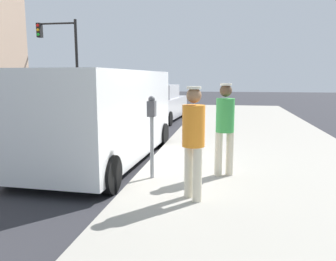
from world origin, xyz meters
The scene contains 8 objects.
ground_plane centered at (0.00, 0.00, 0.00)m, with size 80.00×80.00×0.00m, color #2D2D33.
sidewalk_slab centered at (3.50, 0.00, 0.07)m, with size 5.00×32.00×0.15m, color #9E998E.
parking_meter_near centered at (1.35, -0.73, 1.18)m, with size 0.14×0.18×1.52m.
pedestrian_in_green centered at (2.66, -0.33, 1.15)m, with size 0.35×0.34×1.74m.
pedestrian_in_orange centered at (2.21, -1.70, 1.14)m, with size 0.34×0.34×1.72m.
parked_van centered at (-0.15, 0.82, 1.15)m, with size 2.29×5.27×2.15m.
parked_sedan_ahead centered at (-0.41, 8.62, 0.75)m, with size 2.18×4.51×1.65m.
traffic_light_corner centered at (-6.66, 11.76, 3.52)m, with size 2.48×0.42×5.20m.
Camera 1 is at (2.68, -6.65, 2.01)m, focal length 36.00 mm.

